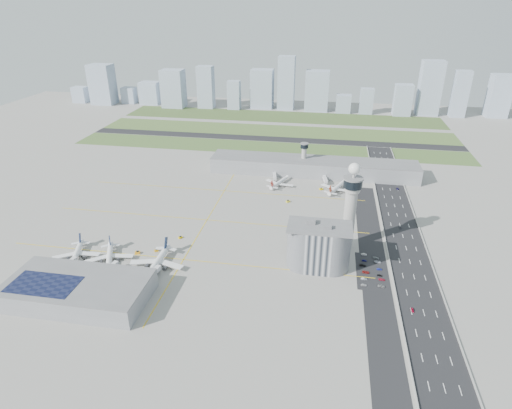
% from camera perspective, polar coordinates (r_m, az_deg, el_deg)
% --- Properties ---
extents(ground, '(1000.00, 1000.00, 0.00)m').
position_cam_1_polar(ground, '(319.17, -1.08, -5.12)').
color(ground, '#9C9991').
extents(grass_strip_0, '(480.00, 50.00, 0.08)m').
position_cam_1_polar(grass_strip_0, '(525.36, 1.40, 7.58)').
color(grass_strip_0, '#48622E').
rests_on(grass_strip_0, ground).
extents(grass_strip_1, '(480.00, 60.00, 0.08)m').
position_cam_1_polar(grass_strip_1, '(596.42, 2.49, 9.78)').
color(grass_strip_1, '#526A32').
rests_on(grass_strip_1, ground).
extents(grass_strip_2, '(480.00, 70.00, 0.08)m').
position_cam_1_polar(grass_strip_2, '(673.16, 3.41, 11.62)').
color(grass_strip_2, '#3F5226').
rests_on(grass_strip_2, ground).
extents(runway, '(480.00, 22.00, 0.10)m').
position_cam_1_polar(runway, '(560.28, 1.97, 8.74)').
color(runway, black).
rests_on(runway, ground).
extents(highway, '(28.00, 500.00, 0.10)m').
position_cam_1_polar(highway, '(320.87, 19.68, -6.62)').
color(highway, black).
rests_on(highway, ground).
extents(barrier_left, '(0.60, 500.00, 1.20)m').
position_cam_1_polar(barrier_left, '(318.16, 17.21, -6.39)').
color(barrier_left, '#9E9E99').
rests_on(barrier_left, ground).
extents(barrier_right, '(0.60, 500.00, 1.20)m').
position_cam_1_polar(barrier_right, '(323.60, 22.14, -6.66)').
color(barrier_right, '#9E9E99').
rests_on(barrier_right, ground).
extents(landside_road, '(18.00, 260.00, 0.08)m').
position_cam_1_polar(landside_road, '(308.53, 15.35, -7.34)').
color(landside_road, black).
rests_on(landside_road, ground).
extents(parking_lot, '(20.00, 44.00, 0.10)m').
position_cam_1_polar(parking_lot, '(298.28, 15.13, -8.55)').
color(parking_lot, black).
rests_on(parking_lot, ground).
extents(taxiway_line_h_0, '(260.00, 0.60, 0.01)m').
position_cam_1_polar(taxiway_line_h_0, '(304.05, -9.64, -7.24)').
color(taxiway_line_h_0, yellow).
rests_on(taxiway_line_h_0, ground).
extents(taxiway_line_h_1, '(260.00, 0.60, 0.01)m').
position_cam_1_polar(taxiway_line_h_1, '(353.15, -6.55, -2.06)').
color(taxiway_line_h_1, yellow).
rests_on(taxiway_line_h_1, ground).
extents(taxiway_line_h_2, '(260.00, 0.60, 0.01)m').
position_cam_1_polar(taxiway_line_h_2, '(405.20, -4.25, 1.84)').
color(taxiway_line_h_2, yellow).
rests_on(taxiway_line_h_2, ground).
extents(taxiway_line_v, '(0.60, 260.00, 0.01)m').
position_cam_1_polar(taxiway_line_v, '(353.15, -6.55, -2.06)').
color(taxiway_line_v, yellow).
rests_on(taxiway_line_v, ground).
extents(control_tower, '(14.00, 14.00, 64.50)m').
position_cam_1_polar(control_tower, '(305.93, 12.52, 0.22)').
color(control_tower, '#ADAAA5').
rests_on(control_tower, ground).
extents(secondary_tower, '(8.60, 8.60, 31.90)m').
position_cam_1_polar(secondary_tower, '(443.83, 6.41, 6.52)').
color(secondary_tower, '#ADAAA5').
rests_on(secondary_tower, ground).
extents(admin_building, '(42.00, 24.00, 33.50)m').
position_cam_1_polar(admin_building, '(288.05, 8.32, -5.57)').
color(admin_building, '#B2B2B7').
rests_on(admin_building, ground).
extents(terminal_pier, '(210.00, 32.00, 15.80)m').
position_cam_1_polar(terminal_pier, '(445.23, 7.61, 5.02)').
color(terminal_pier, gray).
rests_on(terminal_pier, ground).
extents(near_terminal, '(84.00, 42.00, 13.00)m').
position_cam_1_polar(near_terminal, '(281.88, -22.65, -10.47)').
color(near_terminal, gray).
rests_on(near_terminal, ground).
extents(airplane_near_a, '(42.97, 46.56, 10.69)m').
position_cam_1_polar(airplane_near_a, '(322.96, -22.95, -5.89)').
color(airplane_near_a, white).
rests_on(airplane_near_a, ground).
extents(airplane_near_b, '(45.62, 48.53, 10.79)m').
position_cam_1_polar(airplane_near_b, '(311.61, -19.03, -6.37)').
color(airplane_near_b, white).
rests_on(airplane_near_b, ground).
extents(airplane_near_c, '(37.67, 44.30, 12.39)m').
position_cam_1_polar(airplane_near_c, '(295.36, -13.22, -7.26)').
color(airplane_near_c, white).
rests_on(airplane_near_c, ground).
extents(airplane_far_a, '(40.44, 43.38, 9.77)m').
position_cam_1_polar(airplane_far_a, '(416.06, 3.18, 3.26)').
color(airplane_far_a, white).
rests_on(airplane_far_a, ground).
extents(airplane_far_b, '(43.97, 46.98, 10.52)m').
position_cam_1_polar(airplane_far_b, '(410.48, 10.79, 2.56)').
color(airplane_far_b, white).
rests_on(airplane_far_b, ground).
extents(jet_bridge_near_0, '(5.39, 14.31, 5.70)m').
position_cam_1_polar(jet_bridge_near_0, '(310.70, -24.54, -8.07)').
color(jet_bridge_near_0, silver).
rests_on(jet_bridge_near_0, ground).
extents(jet_bridge_near_1, '(5.39, 14.31, 5.70)m').
position_cam_1_polar(jet_bridge_near_1, '(295.79, -19.63, -8.92)').
color(jet_bridge_near_1, silver).
rests_on(jet_bridge_near_1, ground).
extents(jet_bridge_near_2, '(5.39, 14.31, 5.70)m').
position_cam_1_polar(jet_bridge_near_2, '(283.28, -14.23, -9.77)').
color(jet_bridge_near_2, silver).
rests_on(jet_bridge_near_2, ground).
extents(jet_bridge_far_0, '(5.39, 14.31, 5.70)m').
position_cam_1_polar(jet_bridge_far_0, '(434.92, 2.45, 4.01)').
color(jet_bridge_far_0, silver).
rests_on(jet_bridge_far_0, ground).
extents(jet_bridge_far_1, '(5.39, 14.31, 5.70)m').
position_cam_1_polar(jet_bridge_far_1, '(431.96, 9.05, 3.54)').
color(jet_bridge_far_1, silver).
rests_on(jet_bridge_far_1, ground).
extents(tug_0, '(3.71, 3.43, 1.78)m').
position_cam_1_polar(tug_0, '(317.96, -21.56, -7.09)').
color(tug_0, '#DC9F0C').
rests_on(tug_0, ground).
extents(tug_1, '(3.40, 3.07, 1.63)m').
position_cam_1_polar(tug_1, '(316.65, -13.14, -5.97)').
color(tug_1, orange).
rests_on(tug_1, ground).
extents(tug_2, '(3.87, 3.03, 2.01)m').
position_cam_1_polar(tug_2, '(317.32, -15.52, -6.16)').
color(tug_2, orange).
rests_on(tug_2, ground).
extents(tug_3, '(3.27, 3.39, 1.63)m').
position_cam_1_polar(tug_3, '(329.60, -10.05, -4.31)').
color(tug_3, '#DEB001').
rests_on(tug_3, ground).
extents(tug_4, '(4.09, 3.91, 1.96)m').
position_cam_1_polar(tug_4, '(381.89, 4.29, 0.44)').
color(tug_4, yellow).
rests_on(tug_4, ground).
extents(tug_5, '(3.79, 3.49, 1.81)m').
position_cam_1_polar(tug_5, '(410.91, 8.69, 2.09)').
color(tug_5, '#EFC300').
rests_on(tug_5, ground).
extents(car_lot_0, '(3.72, 1.68, 1.24)m').
position_cam_1_polar(car_lot_0, '(283.06, 14.17, -10.35)').
color(car_lot_0, silver).
rests_on(car_lot_0, ground).
extents(car_lot_1, '(4.07, 1.88, 1.29)m').
position_cam_1_polar(car_lot_1, '(288.57, 14.22, -9.58)').
color(car_lot_1, '#969BA2').
rests_on(car_lot_1, ground).
extents(car_lot_2, '(4.82, 2.37, 1.32)m').
position_cam_1_polar(car_lot_2, '(295.18, 14.43, -8.72)').
color(car_lot_2, maroon).
rests_on(car_lot_2, ground).
extents(car_lot_3, '(4.51, 1.94, 1.29)m').
position_cam_1_polar(car_lot_3, '(301.72, 14.04, -7.85)').
color(car_lot_3, black).
rests_on(car_lot_3, ground).
extents(car_lot_4, '(3.39, 1.39, 1.15)m').
position_cam_1_polar(car_lot_4, '(307.08, 14.23, -7.24)').
color(car_lot_4, navy).
rests_on(car_lot_4, ground).
extents(car_lot_5, '(3.87, 1.43, 1.26)m').
position_cam_1_polar(car_lot_5, '(313.76, 14.21, -6.46)').
color(car_lot_5, silver).
rests_on(car_lot_5, ground).
extents(car_lot_6, '(4.77, 2.79, 1.25)m').
position_cam_1_polar(car_lot_6, '(284.92, 16.37, -10.39)').
color(car_lot_6, gray).
rests_on(car_lot_6, ground).
extents(car_lot_7, '(4.20, 1.75, 1.21)m').
position_cam_1_polar(car_lot_7, '(290.99, 16.43, -9.56)').
color(car_lot_7, '#B21A34').
rests_on(car_lot_7, ground).
extents(car_lot_8, '(3.45, 1.57, 1.15)m').
position_cam_1_polar(car_lot_8, '(294.61, 16.17, -9.05)').
color(car_lot_8, black).
rests_on(car_lot_8, ground).
extents(car_lot_9, '(3.61, 1.66, 1.15)m').
position_cam_1_polar(car_lot_9, '(300.59, 16.13, -8.28)').
color(car_lot_9, navy).
rests_on(car_lot_9, ground).
extents(car_lot_10, '(4.70, 2.44, 1.27)m').
position_cam_1_polar(car_lot_10, '(307.82, 15.93, -7.37)').
color(car_lot_10, silver).
rests_on(car_lot_10, ground).
extents(car_lot_11, '(4.41, 2.21, 1.23)m').
position_cam_1_polar(car_lot_11, '(311.97, 15.70, -6.86)').
color(car_lot_11, gray).
rests_on(car_lot_11, ground).
extents(car_hw_0, '(1.51, 3.74, 1.27)m').
position_cam_1_polar(car_hw_0, '(271.32, 20.14, -13.07)').
color(car_hw_0, '#A50A2C').
rests_on(car_hw_0, ground).
extents(car_hw_1, '(1.51, 3.79, 1.23)m').
position_cam_1_polar(car_hw_1, '(356.82, 18.67, -2.94)').
color(car_hw_1, black).
rests_on(car_hw_1, ground).
extents(car_hw_2, '(2.40, 4.41, 1.17)m').
position_cam_1_polar(car_hw_2, '(428.61, 18.36, 1.99)').
color(car_hw_2, navy).
rests_on(car_hw_2, ground).
extents(car_hw_4, '(1.59, 3.46, 1.15)m').
position_cam_1_polar(car_hw_4, '(482.13, 15.84, 4.96)').
color(car_hw_4, gray).
rests_on(car_hw_4, ground).
extents(skyline_bldg_0, '(24.05, 19.24, 26.50)m').
position_cam_1_polar(skyline_bldg_0, '(827.56, -22.35, 13.40)').
color(skyline_bldg_0, '#9EADC1').
rests_on(skyline_bldg_0, ground).
extents(skyline_bldg_1, '(37.63, 30.10, 65.60)m').
position_cam_1_polar(skyline_bldg_1, '(797.39, -19.79, 14.84)').
color(skyline_bldg_1, '#9EADC1').
rests_on(skyline_bldg_1, ground).
extents(skyline_bldg_2, '(22.81, 18.25, 26.79)m').
position_cam_1_polar(skyline_bldg_2, '(793.46, -16.55, 13.79)').
color(skyline_bldg_2, '#9EADC1').
rests_on(skyline_bldg_2, ground).
extents(skyline_bldg_3, '(32.30, 25.84, 36.93)m').
position_cam_1_polar(skyline_bldg_3, '(777.58, -13.91, 14.25)').
color(skyline_bldg_3, '#9EADC1').
rests_on(skyline_bldg_3, ground).
extents(skyline_bldg_4, '(35.81, 28.65, 60.36)m').
position_cam_1_polar(skyline_bldg_4, '(742.94, -10.96, 14.93)').
color(skyline_bldg_4, '#9EADC1').
rests_on(skyline_bldg_4, ground).
extents(skyline_bldg_5, '(25.49, 20.39, 66.89)m').
position_cam_1_polar(skyline_bldg_5, '(729.54, -6.71, 15.28)').
color(skyline_bldg_5, '#9EADC1').
rests_on(skyline_bldg_5, ground).
extents(skyline_bldg_6, '(20.04, 16.03, 45.20)m').
position_cam_1_polar(skyline_bldg_6, '(718.16, -2.95, 14.37)').
color(skyline_bldg_6, '#9EADC1').
rests_on(skyline_bldg_6, ground).
extents(skyline_bldg_7, '(35.76, 28.61, 61.22)m').
position_cam_1_polar(skyline_bldg_7, '(726.94, 0.82, 15.18)').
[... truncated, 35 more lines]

